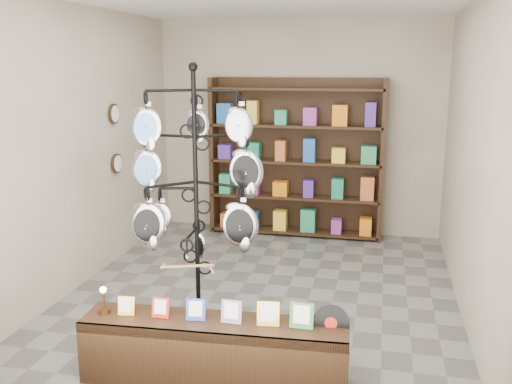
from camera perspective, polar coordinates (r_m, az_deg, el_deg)
ground at (r=6.10m, az=0.50°, el=-10.28°), size 5.00×5.00×0.00m
room_envelope at (r=5.64m, az=0.54°, el=7.30°), size 5.00×5.00×5.00m
display_tree at (r=4.93m, az=-6.05°, el=0.96°), size 1.24×1.21×2.40m
front_shelf at (r=4.50m, az=-4.18°, el=-15.56°), size 2.04×0.52×0.71m
back_shelving at (r=7.99m, az=4.00°, el=2.92°), size 2.42×0.36×2.20m
wall_clocks at (r=7.09m, az=-13.88°, el=5.18°), size 0.03×0.24×0.84m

